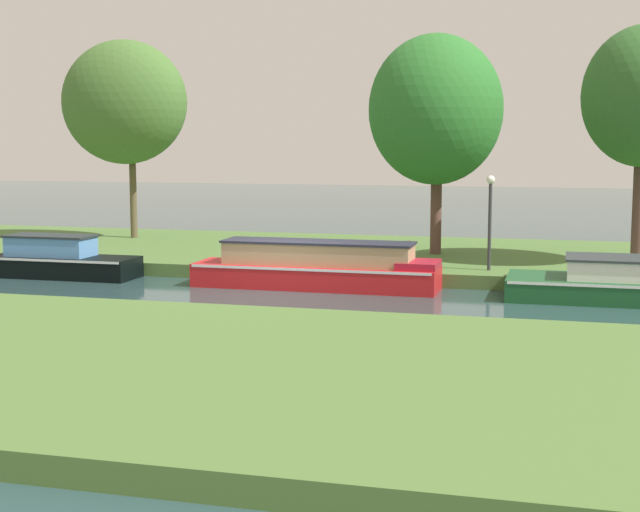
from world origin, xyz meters
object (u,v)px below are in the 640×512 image
Objects in this scene: willow_tree_centre at (436,110)px; mooring_post_near at (334,254)px; red_cruiser at (319,267)px; willow_tree_left at (124,103)px; forest_narrowboat at (631,283)px; mooring_post_far at (409,256)px; black_barge at (60,260)px; lamp_post at (490,210)px.

mooring_post_near is (-2.39, -3.69, -4.24)m from willow_tree_centre.
red_cruiser is at bearing -116.60° from willow_tree_centre.
red_cruiser is 12.63m from willow_tree_left.
mooring_post_near is (-8.16, 1.30, 0.34)m from forest_narrowboat.
mooring_post_far is at bearing -25.86° from willow_tree_left.
mooring_post_near is (8.17, 1.30, 0.29)m from black_barge.
red_cruiser is (-8.27, -0.00, 0.11)m from forest_narrowboat.
willow_tree_left is 15.10m from lamp_post.
lamp_post is 3.17× the size of mooring_post_far.
black_barge is 10.46m from mooring_post_far.
lamp_post is 4.65m from mooring_post_near.
black_barge is 8.63m from willow_tree_left.
mooring_post_near is at bearing -30.85° from willow_tree_left.
forest_narrowboat is 8.27m from mooring_post_near.
willow_tree_left reaches higher than forest_narrowboat.
willow_tree_centre is (10.57, 4.99, 4.53)m from black_barge.
mooring_post_far is at bearing 29.47° from red_cruiser.
mooring_post_near is at bearing -122.93° from willow_tree_centre.
forest_narrowboat is at bearing -12.33° from mooring_post_far.
willow_tree_centre is (-5.77, 4.99, 4.57)m from forest_narrowboat.
lamp_post reaches higher than red_cruiser.
willow_tree_centre reaches higher than mooring_post_near.
mooring_post_far is (-5.96, 1.30, 0.36)m from forest_narrowboat.
willow_tree_centre reaches higher than mooring_post_far.
red_cruiser is 0.93× the size of willow_tree_left.
lamp_post is (13.85, -4.98, -3.36)m from willow_tree_left.
willow_tree_left is 12.01m from willow_tree_centre.
red_cruiser is at bearing -0.00° from black_barge.
mooring_post_far is (10.37, 1.30, 0.31)m from black_barge.
black_barge is 0.61× the size of willow_tree_left.
black_barge is at bearing -171.14° from lamp_post.
forest_narrowboat is at bearing -40.89° from willow_tree_centre.
mooring_post_far is at bearing 0.00° from mooring_post_near.
mooring_post_near is (0.11, 1.30, 0.22)m from red_cruiser.
black_barge is 1.68× the size of lamp_post.
mooring_post_far is at bearing -93.02° from willow_tree_centre.
red_cruiser is 2.54× the size of lamp_post.
mooring_post_near is (9.45, -5.64, -4.67)m from willow_tree_left.
willow_tree_left is at bearing 170.64° from willow_tree_centre.
forest_narrowboat is at bearing 0.00° from red_cruiser.
willow_tree_centre is 4.67m from lamp_post.
black_barge is at bearing -154.70° from willow_tree_centre.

